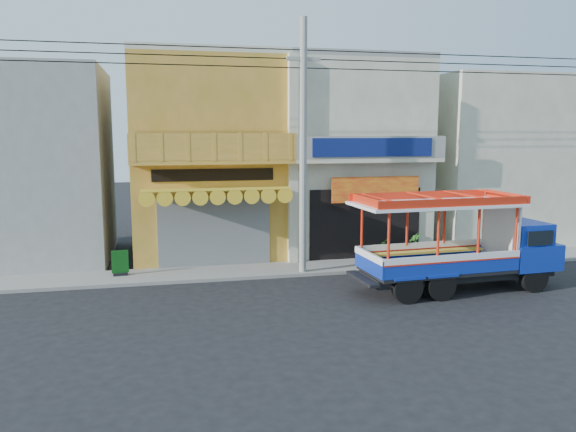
% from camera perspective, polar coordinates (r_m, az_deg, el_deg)
% --- Properties ---
extents(ground, '(90.00, 90.00, 0.00)m').
position_cam_1_polar(ground, '(17.70, 7.33, -8.34)').
color(ground, black).
rests_on(ground, ground).
extents(sidewalk, '(30.00, 2.00, 0.12)m').
position_cam_1_polar(sidewalk, '(21.35, 3.65, -5.20)').
color(sidewalk, slate).
rests_on(sidewalk, ground).
extents(shophouse_left, '(6.00, 7.50, 8.24)m').
position_cam_1_polar(shophouse_left, '(23.96, -8.25, 6.00)').
color(shophouse_left, '#A38324').
rests_on(shophouse_left, ground).
extents(shophouse_right, '(6.00, 6.75, 8.24)m').
position_cam_1_polar(shophouse_right, '(25.15, 5.58, 6.16)').
color(shophouse_right, '#B2AD92').
rests_on(shophouse_right, ground).
extents(party_pilaster, '(0.35, 0.30, 8.00)m').
position_cam_1_polar(party_pilaster, '(21.35, 0.52, 5.51)').
color(party_pilaster, '#B2AD92').
rests_on(party_pilaster, ground).
extents(filler_building_left, '(6.00, 6.00, 7.60)m').
position_cam_1_polar(filler_building_left, '(24.48, -24.86, 4.64)').
color(filler_building_left, gray).
rests_on(filler_building_left, ground).
extents(filler_building_right, '(6.00, 6.00, 7.60)m').
position_cam_1_polar(filler_building_right, '(28.18, 19.26, 5.34)').
color(filler_building_right, '#B2AD92').
rests_on(filler_building_right, ground).
extents(utility_pole, '(28.00, 0.26, 9.00)m').
position_cam_1_polar(utility_pole, '(19.85, 1.97, 8.27)').
color(utility_pole, gray).
rests_on(utility_pole, ground).
extents(songthaew_truck, '(6.88, 2.59, 3.16)m').
position_cam_1_polar(songthaew_truck, '(19.24, 18.06, -2.67)').
color(songthaew_truck, black).
rests_on(songthaew_truck, ground).
extents(green_sign, '(0.59, 0.32, 0.89)m').
position_cam_1_polar(green_sign, '(20.65, -16.69, -4.77)').
color(green_sign, black).
rests_on(green_sign, sidewalk).
extents(potted_plant_a, '(1.05, 1.09, 0.93)m').
position_cam_1_polar(potted_plant_a, '(22.01, 9.29, -3.48)').
color(potted_plant_a, '#245C1A').
rests_on(potted_plant_a, sidewalk).
extents(potted_plant_c, '(0.71, 0.71, 1.10)m').
position_cam_1_polar(potted_plant_c, '(22.60, 12.79, -3.06)').
color(potted_plant_c, '#245C1A').
rests_on(potted_plant_c, sidewalk).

